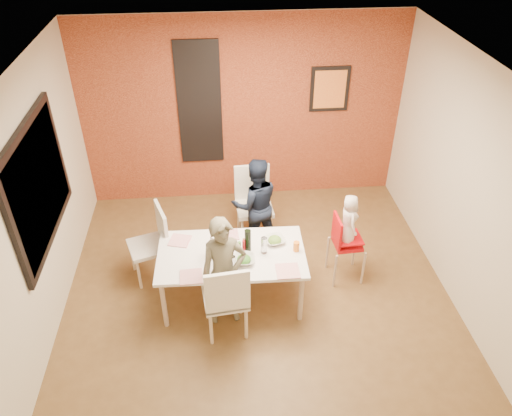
{
  "coord_description": "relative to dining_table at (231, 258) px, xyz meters",
  "views": [
    {
      "loc": [
        -0.42,
        -4.25,
        4.23
      ],
      "look_at": [
        0.0,
        0.3,
        1.05
      ],
      "focal_mm": 35.0,
      "sensor_mm": 36.0,
      "label": 1
    }
  ],
  "objects": [
    {
      "name": "condiment_green",
      "position": [
        0.09,
        0.0,
        0.14
      ],
      "size": [
        0.04,
        0.04,
        0.15
      ],
      "primitive_type": "cylinder",
      "color": "#376C24",
      "rests_on": "dining_table"
    },
    {
      "name": "plate_far_left",
      "position": [
        -0.57,
        0.27,
        0.07
      ],
      "size": [
        0.28,
        0.28,
        0.01
      ],
      "primitive_type": "cube",
      "rotation": [
        0.0,
        0.0,
        -0.28
      ],
      "color": "white",
      "rests_on": "dining_table"
    },
    {
      "name": "sippy_cup",
      "position": [
        0.72,
        -0.02,
        0.12
      ],
      "size": [
        0.07,
        0.07,
        0.12
      ],
      "primitive_type": "cylinder",
      "color": "orange",
      "rests_on": "dining_table"
    },
    {
      "name": "wall_back",
      "position": [
        0.3,
        2.27,
        0.73
      ],
      "size": [
        4.5,
        0.02,
        2.7
      ],
      "primitive_type": "cube",
      "color": "beige",
      "rests_on": "ground"
    },
    {
      "name": "wine_glass_b",
      "position": [
        0.36,
        -0.02,
        0.16
      ],
      "size": [
        0.07,
        0.07,
        0.2
      ],
      "primitive_type": "cylinder",
      "color": "silver",
      "rests_on": "dining_table"
    },
    {
      "name": "wine_glass_a",
      "position": [
        0.0,
        -0.27,
        0.15
      ],
      "size": [
        0.06,
        0.06,
        0.18
      ],
      "primitive_type": "cylinder",
      "color": "silver",
      "rests_on": "dining_table"
    },
    {
      "name": "chair_left",
      "position": [
        -0.9,
        0.52,
        -0.09
      ],
      "size": [
        0.55,
        0.55,
        0.95
      ],
      "rotation": [
        0.0,
        0.0,
        5.03
      ],
      "color": "silver",
      "rests_on": "ground"
    },
    {
      "name": "child_far",
      "position": [
        0.36,
        0.98,
        0.02
      ],
      "size": [
        0.68,
        0.56,
        1.28
      ],
      "primitive_type": "imported",
      "rotation": [
        0.0,
        0.0,
        3.26
      ],
      "color": "black",
      "rests_on": "ground"
    },
    {
      "name": "toddler",
      "position": [
        1.37,
        0.26,
        0.23
      ],
      "size": [
        0.24,
        0.34,
        0.65
      ],
      "primitive_type": "imported",
      "rotation": [
        0.0,
        0.0,
        1.68
      ],
      "color": "silver",
      "rests_on": "high_chair"
    },
    {
      "name": "wall_front",
      "position": [
        0.3,
        -2.23,
        0.73
      ],
      "size": [
        4.5,
        0.02,
        2.7
      ],
      "primitive_type": "cube",
      "color": "beige",
      "rests_on": "ground"
    },
    {
      "name": "wine_bottle",
      "position": [
        0.19,
        0.04,
        0.2
      ],
      "size": [
        0.07,
        0.07,
        0.27
      ],
      "primitive_type": "cylinder",
      "color": "black",
      "rests_on": "dining_table"
    },
    {
      "name": "brick_accent_wall",
      "position": [
        0.3,
        2.25,
        0.73
      ],
      "size": [
        4.5,
        0.02,
        2.7
      ],
      "primitive_type": "cube",
      "color": "maroon",
      "rests_on": "ground"
    },
    {
      "name": "chair_far",
      "position": [
        0.35,
        1.23,
        -0.06
      ],
      "size": [
        0.49,
        0.49,
        1.0
      ],
      "rotation": [
        0.0,
        0.0,
        0.06
      ],
      "color": "silver",
      "rests_on": "ground"
    },
    {
      "name": "plate_far_mid",
      "position": [
        -0.0,
        0.32,
        0.07
      ],
      "size": [
        0.22,
        0.22,
        0.01
      ],
      "primitive_type": "cube",
      "rotation": [
        0.0,
        0.0,
        0.07
      ],
      "color": "silver",
      "rests_on": "dining_table"
    },
    {
      "name": "wall_right",
      "position": [
        2.55,
        0.02,
        0.73
      ],
      "size": [
        0.02,
        4.5,
        2.7
      ],
      "primitive_type": "cube",
      "color": "beige",
      "rests_on": "ground"
    },
    {
      "name": "child_near",
      "position": [
        -0.09,
        -0.29,
        0.05
      ],
      "size": [
        0.52,
        0.37,
        1.34
      ],
      "primitive_type": "imported",
      "rotation": [
        0.0,
        0.0,
        0.12
      ],
      "color": "brown",
      "rests_on": "ground"
    },
    {
      "name": "salad_bowl_b",
      "position": [
        0.5,
        0.15,
        0.09
      ],
      "size": [
        0.28,
        0.28,
        0.06
      ],
      "primitive_type": "imported",
      "rotation": [
        0.0,
        0.0,
        0.26
      ],
      "color": "silver",
      "rests_on": "dining_table"
    },
    {
      "name": "high_chair",
      "position": [
        1.35,
        0.26,
        -0.08
      ],
      "size": [
        0.39,
        0.39,
        0.89
      ],
      "rotation": [
        0.0,
        0.0,
        1.62
      ],
      "color": "red",
      "rests_on": "ground"
    },
    {
      "name": "paper_towel_roll",
      "position": [
        -0.16,
        -0.01,
        0.2
      ],
      "size": [
        0.12,
        0.12,
        0.28
      ],
      "primitive_type": "cylinder",
      "color": "white",
      "rests_on": "dining_table"
    },
    {
      "name": "picture_window_pane",
      "position": [
        -1.9,
        0.22,
        0.93
      ],
      "size": [
        0.02,
        1.55,
        1.15
      ],
      "primitive_type": "cube",
      "color": "black",
      "rests_on": "wall_left"
    },
    {
      "name": "condiment_brown",
      "position": [
        0.15,
        0.08,
        0.12
      ],
      "size": [
        0.03,
        0.03,
        0.13
      ],
      "primitive_type": "cylinder",
      "color": "brown",
      "rests_on": "dining_table"
    },
    {
      "name": "dining_table",
      "position": [
        0.0,
        0.0,
        0.0
      ],
      "size": [
        1.65,
        0.95,
        0.68
      ],
      "rotation": [
        0.0,
        0.0,
        -0.03
      ],
      "color": "white",
      "rests_on": "ground"
    },
    {
      "name": "art_print_canvas",
      "position": [
        1.5,
        2.21,
        1.03
      ],
      "size": [
        0.44,
        0.01,
        0.54
      ],
      "primitive_type": "cube",
      "color": "orange",
      "rests_on": "wall_back"
    },
    {
      "name": "plate_near_right",
      "position": [
        0.58,
        -0.35,
        0.07
      ],
      "size": [
        0.24,
        0.24,
        0.01
      ],
      "primitive_type": "cube",
      "rotation": [
        0.0,
        0.0,
        -0.0
      ],
      "color": "white",
      "rests_on": "dining_table"
    },
    {
      "name": "art_print_frame",
      "position": [
        1.5,
        2.23,
        1.03
      ],
      "size": [
        0.54,
        0.03,
        0.64
      ],
      "primitive_type": "cube",
      "color": "black",
      "rests_on": "wall_back"
    },
    {
      "name": "picture_window_frame",
      "position": [
        -1.92,
        0.22,
        0.93
      ],
      "size": [
        0.05,
        1.7,
        1.3
      ],
      "primitive_type": "cube",
      "color": "black",
      "rests_on": "wall_left"
    },
    {
      "name": "plate_near_left",
      "position": [
        -0.44,
        -0.34,
        0.07
      ],
      "size": [
        0.24,
        0.24,
        0.01
      ],
      "primitive_type": "cube",
      "rotation": [
        0.0,
        0.0,
        0.03
      ],
      "color": "white",
      "rests_on": "dining_table"
    },
    {
      "name": "chair_near",
      "position": [
        -0.08,
        -0.54,
        -0.07
      ],
      "size": [
        0.5,
        0.5,
        0.98
      ],
      "rotation": [
        0.0,
        0.0,
        3.25
      ],
      "color": "white",
      "rests_on": "ground"
    },
    {
      "name": "condiment_red",
      "position": [
        0.14,
        0.03,
        0.13
      ],
      "size": [
        0.04,
        0.04,
        0.14
      ],
      "primitive_type": "cylinder",
      "color": "red",
      "rests_on": "dining_table"
    },
    {
      "name": "ceiling",
      "position": [
        0.3,
        0.02,
        2.08
      ],
      "size": [
        4.5,
        4.5,
        0.02
      ],
      "primitive_type": "cube",
      "color": "silver",
      "rests_on": "wall_back"
    },
    {
      "name": "glassblock_strip",
      "position": [
        -0.3,
        2.23,
        0.88
      ],
      "size": [
        0.55,
        0.03,
        1.7
      ],
      "primitive_type": "cube",
      "color": "silver",
      "rests_on": "wall_back"
    },
    {
      "name": "wall_left",
      "position": [
        -1.95,
        0.02,
        0.73
      ],
      "size": [
        0.02,
        4.5,
        2.7
      ],
      "primitive_type": "cube",
      "color": "beige",
      "rests_on": "ground"
    },
    {
      "name": "salad_bowl_a",
      "position": [
        0.13,
        -0.15,
        0.09
      ],
      "size": [
        0.26,
        0.26,
        0.06
      ],
      "primitive_type": "imported",
      "rotation": [
        0.0,
        0.0,
        -0.1
      ],
      "color": "silver",
      "rests_on": "dining_table"
    },
    {
      "name": "glassblock_surround",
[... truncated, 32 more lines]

